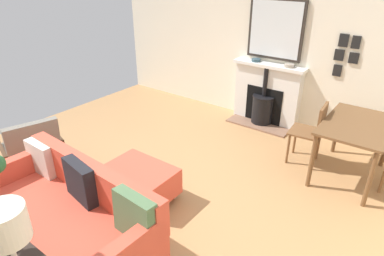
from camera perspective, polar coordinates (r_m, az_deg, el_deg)
ground_plane at (r=4.00m, az=-9.20°, el=-11.69°), size 5.90×5.78×0.01m
wall_left at (r=5.70m, az=11.90°, el=14.38°), size 0.12×5.78×2.63m
fireplace at (r=5.68m, az=12.46°, el=5.05°), size 0.50×1.18×1.01m
mirror_over_mantel at (r=5.48m, az=14.06°, el=16.02°), size 0.04×0.89×0.91m
mantel_bowl_near at (r=5.60m, az=10.87°, el=11.35°), size 0.14×0.14×0.05m
mantel_bowl_far at (r=5.39m, az=16.29°, el=10.23°), size 0.15×0.15×0.05m
sofa at (r=3.32m, az=-20.17°, el=-14.14°), size 0.89×1.88×0.84m
ottoman at (r=3.84m, az=-8.74°, el=-8.77°), size 0.54×0.77×0.40m
armchair_accent at (r=4.55m, az=-25.63°, el=-2.58°), size 0.80×0.74×0.79m
table_lamp_far_end at (r=2.23m, az=-29.36°, el=-14.43°), size 0.26×0.26×0.49m
dining_table at (r=4.45m, az=26.25°, el=-0.43°), size 1.13×0.73×0.73m
dining_chair_near_fireplace at (r=4.60m, az=19.95°, el=-0.16°), size 0.43×0.43×0.85m
photo_gallery_row at (r=5.22m, az=24.76°, el=11.55°), size 0.02×0.32×0.60m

